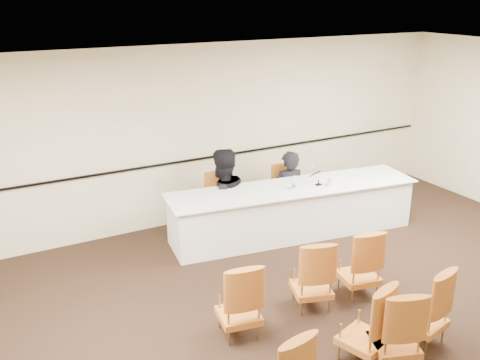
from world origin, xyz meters
The scene contains 20 objects.
floor centered at (0.00, 0.00, 0.00)m, with size 10.00×10.00×0.00m, color black.
ceiling centered at (0.00, 0.00, 3.00)m, with size 10.00×10.00×0.00m, color white.
wall_back centered at (0.00, 4.00, 1.50)m, with size 10.00×0.04×3.00m, color beige.
wall_rail centered at (0.00, 3.96, 1.10)m, with size 9.80×0.04×0.03m, color black.
panel_table centered at (1.10, 2.67, 0.41)m, with size 4.10×0.94×0.82m, color white, non-canonical shape.
panelist_main centered at (1.37, 3.24, 0.40)m, with size 0.60×0.40×1.66m, color black.
panelist_main_chair centered at (1.37, 3.24, 0.47)m, with size 0.50×0.50×0.95m, color #C47823, non-canonical shape.
panelist_second centered at (0.18, 3.40, 0.42)m, with size 0.95×0.74×1.95m, color black.
panelist_second_chair centered at (0.18, 3.40, 0.47)m, with size 0.50×0.50×0.95m, color #C47823, non-canonical shape.
papers centered at (1.41, 2.57, 0.82)m, with size 0.30×0.22×0.00m, color white.
microphone centered at (1.49, 2.55, 0.97)m, with size 0.11×0.21×0.30m, color black, non-canonical shape.
water_bottle centered at (1.05, 2.59, 0.93)m, with size 0.07×0.07×0.22m, color teal, non-canonical shape.
drinking_glass centered at (1.08, 2.61, 0.87)m, with size 0.06×0.06×0.10m, color silver.
coffee_cup centered at (1.65, 2.44, 0.90)m, with size 0.09×0.09×0.15m, color white.
aud_chair_front_left centered at (-0.97, 0.70, 0.47)m, with size 0.50×0.50×0.95m, color #C47823, non-canonical shape.
aud_chair_front_mid centered at (0.11, 0.77, 0.47)m, with size 0.50×0.50×0.95m, color #C47823, non-canonical shape.
aud_chair_front_right centered at (0.83, 0.73, 0.47)m, with size 0.50×0.50×0.95m, color #C47823, non-canonical shape.
aud_chair_back_mid centered at (-0.01, -0.34, 0.47)m, with size 0.50×0.50×0.95m, color #C47823, non-canonical shape.
aud_chair_back_right centered at (0.80, -0.40, 0.47)m, with size 0.50×0.50×0.95m, color #C47823, non-canonical shape.
aud_chair_extra centered at (0.22, -0.56, 0.47)m, with size 0.50×0.50×0.95m, color #C47823, non-canonical shape.
Camera 1 is at (-3.48, -3.95, 3.79)m, focal length 40.00 mm.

